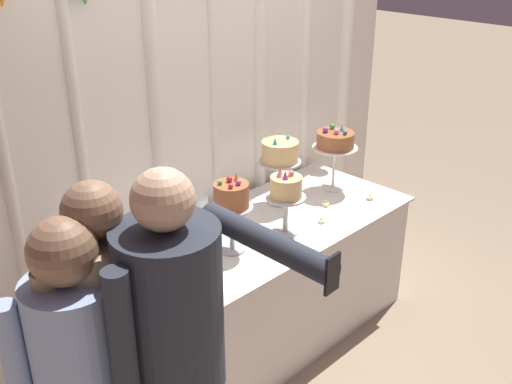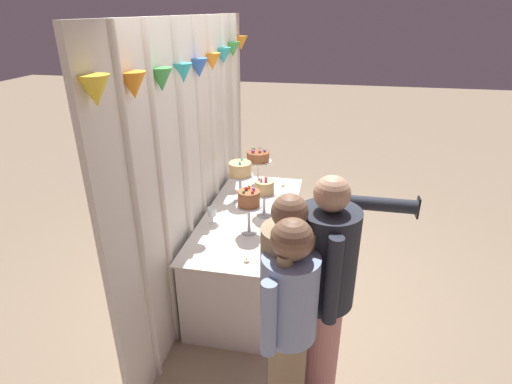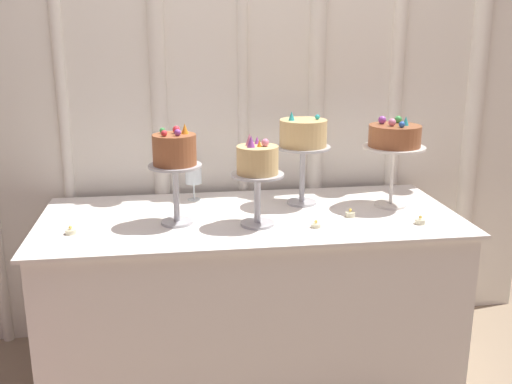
{
  "view_description": "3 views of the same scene",
  "coord_description": "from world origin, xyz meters",
  "px_view_note": "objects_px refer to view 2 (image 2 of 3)",
  "views": [
    {
      "loc": [
        -2.21,
        -2.01,
        2.41
      ],
      "look_at": [
        0.06,
        0.24,
        0.92
      ],
      "focal_mm": 42.35,
      "sensor_mm": 36.0,
      "label": 1
    },
    {
      "loc": [
        -3.24,
        -0.6,
        2.51
      ],
      "look_at": [
        -0.06,
        0.02,
        1.04
      ],
      "focal_mm": 28.19,
      "sensor_mm": 36.0,
      "label": 2
    },
    {
      "loc": [
        -0.34,
        -2.4,
        1.59
      ],
      "look_at": [
        0.03,
        0.1,
        0.88
      ],
      "focal_mm": 41.45,
      "sensor_mm": 36.0,
      "label": 3
    }
  ],
  "objects_px": {
    "tealight_near_right": "(266,194)",
    "guest_girl_blue_dress": "(325,293)",
    "cake_display_midleft": "(264,189)",
    "cake_display_leftmost": "(249,201)",
    "tealight_near_left": "(275,203)",
    "cake_display_midright": "(240,171)",
    "wine_glass": "(212,212)",
    "guest_man_dark_suit": "(286,306)",
    "tealight_far_left": "(247,260)",
    "tealight_far_right": "(283,185)",
    "cake_display_rightmost": "(258,158)",
    "guest_man_pink_jacket": "(288,327)",
    "cake_table": "(250,249)"
  },
  "relations": [
    {
      "from": "cake_display_leftmost",
      "to": "tealight_far_left",
      "type": "bearing_deg",
      "value": -170.42
    },
    {
      "from": "cake_display_midright",
      "to": "tealight_near_left",
      "type": "height_order",
      "value": "cake_display_midright"
    },
    {
      "from": "tealight_far_right",
      "to": "guest_man_dark_suit",
      "type": "bearing_deg",
      "value": -171.97
    },
    {
      "from": "cake_display_midleft",
      "to": "tealight_far_left",
      "type": "height_order",
      "value": "cake_display_midleft"
    },
    {
      "from": "tealight_near_right",
      "to": "tealight_far_right",
      "type": "height_order",
      "value": "same"
    },
    {
      "from": "tealight_near_right",
      "to": "guest_girl_blue_dress",
      "type": "relative_size",
      "value": 0.02
    },
    {
      "from": "wine_glass",
      "to": "tealight_far_left",
      "type": "bearing_deg",
      "value": -140.86
    },
    {
      "from": "cake_display_rightmost",
      "to": "tealight_near_right",
      "type": "height_order",
      "value": "cake_display_rightmost"
    },
    {
      "from": "cake_display_midleft",
      "to": "guest_girl_blue_dress",
      "type": "xyz_separation_m",
      "value": [
        -1.23,
        -0.6,
        -0.1
      ]
    },
    {
      "from": "tealight_near_left",
      "to": "wine_glass",
      "type": "bearing_deg",
      "value": 135.32
    },
    {
      "from": "wine_glass",
      "to": "guest_man_dark_suit",
      "type": "xyz_separation_m",
      "value": [
        -1.11,
        -0.8,
        0.01
      ]
    },
    {
      "from": "tealight_far_left",
      "to": "guest_girl_blue_dress",
      "type": "relative_size",
      "value": 0.03
    },
    {
      "from": "tealight_far_left",
      "to": "tealight_near_right",
      "type": "relative_size",
      "value": 1.06
    },
    {
      "from": "tealight_near_left",
      "to": "tealight_near_right",
      "type": "xyz_separation_m",
      "value": [
        0.19,
        0.12,
        0.0
      ]
    },
    {
      "from": "cake_display_midleft",
      "to": "tealight_near_right",
      "type": "height_order",
      "value": "cake_display_midleft"
    },
    {
      "from": "tealight_near_right",
      "to": "guest_man_dark_suit",
      "type": "distance_m",
      "value": 1.84
    },
    {
      "from": "cake_display_leftmost",
      "to": "tealight_near_left",
      "type": "distance_m",
      "value": 0.66
    },
    {
      "from": "cake_display_midleft",
      "to": "guest_man_dark_suit",
      "type": "distance_m",
      "value": 1.42
    },
    {
      "from": "cake_display_midright",
      "to": "tealight_near_right",
      "type": "relative_size",
      "value": 10.52
    },
    {
      "from": "cake_display_rightmost",
      "to": "tealight_near_left",
      "type": "xyz_separation_m",
      "value": [
        -0.42,
        -0.25,
        -0.31
      ]
    },
    {
      "from": "guest_man_pink_jacket",
      "to": "tealight_far_left",
      "type": "bearing_deg",
      "value": 29.23
    },
    {
      "from": "guest_man_pink_jacket",
      "to": "guest_girl_blue_dress",
      "type": "relative_size",
      "value": 0.92
    },
    {
      "from": "cake_display_leftmost",
      "to": "cake_display_rightmost",
      "type": "relative_size",
      "value": 1.01
    },
    {
      "from": "cake_display_leftmost",
      "to": "tealight_near_left",
      "type": "relative_size",
      "value": 10.11
    },
    {
      "from": "tealight_far_left",
      "to": "guest_girl_blue_dress",
      "type": "xyz_separation_m",
      "value": [
        -0.46,
        -0.59,
        0.15
      ]
    },
    {
      "from": "cake_table",
      "to": "tealight_near_left",
      "type": "relative_size",
      "value": 43.68
    },
    {
      "from": "cake_display_rightmost",
      "to": "tealight_near_right",
      "type": "distance_m",
      "value": 0.41
    },
    {
      "from": "cake_display_rightmost",
      "to": "wine_glass",
      "type": "height_order",
      "value": "cake_display_rightmost"
    },
    {
      "from": "tealight_far_left",
      "to": "guest_man_dark_suit",
      "type": "distance_m",
      "value": 0.7
    },
    {
      "from": "guest_man_pink_jacket",
      "to": "cake_display_rightmost",
      "type": "bearing_deg",
      "value": 15.36
    },
    {
      "from": "tealight_far_right",
      "to": "guest_man_dark_suit",
      "type": "height_order",
      "value": "guest_man_dark_suit"
    },
    {
      "from": "cake_display_leftmost",
      "to": "tealight_far_right",
      "type": "relative_size",
      "value": 9.47
    },
    {
      "from": "cake_display_rightmost",
      "to": "guest_girl_blue_dress",
      "type": "bearing_deg",
      "value": -157.58
    },
    {
      "from": "cake_table",
      "to": "wine_glass",
      "type": "xyz_separation_m",
      "value": [
        -0.24,
        0.28,
        0.5
      ]
    },
    {
      "from": "guest_girl_blue_dress",
      "to": "tealight_near_left",
      "type": "bearing_deg",
      "value": 19.81
    },
    {
      "from": "tealight_near_left",
      "to": "guest_man_pink_jacket",
      "type": "distance_m",
      "value": 1.77
    },
    {
      "from": "cake_table",
      "to": "tealight_far_left",
      "type": "relative_size",
      "value": 41.5
    },
    {
      "from": "cake_display_leftmost",
      "to": "cake_display_midright",
      "type": "relative_size",
      "value": 0.97
    },
    {
      "from": "cake_display_leftmost",
      "to": "tealight_far_left",
      "type": "relative_size",
      "value": 9.61
    },
    {
      "from": "guest_man_dark_suit",
      "to": "guest_girl_blue_dress",
      "type": "height_order",
      "value": "guest_girl_blue_dress"
    },
    {
      "from": "cake_display_midright",
      "to": "tealight_near_right",
      "type": "xyz_separation_m",
      "value": [
        0.17,
        -0.23,
        -0.31
      ]
    },
    {
      "from": "cake_display_leftmost",
      "to": "cake_display_midright",
      "type": "distance_m",
      "value": 0.63
    },
    {
      "from": "tealight_near_right",
      "to": "guest_man_pink_jacket",
      "type": "height_order",
      "value": "guest_man_pink_jacket"
    },
    {
      "from": "cake_display_midleft",
      "to": "guest_girl_blue_dress",
      "type": "height_order",
      "value": "guest_girl_blue_dress"
    },
    {
      "from": "guest_man_dark_suit",
      "to": "tealight_far_left",
      "type": "bearing_deg",
      "value": 32.31
    },
    {
      "from": "cake_display_midleft",
      "to": "cake_display_rightmost",
      "type": "distance_m",
      "value": 0.69
    },
    {
      "from": "guest_man_dark_suit",
      "to": "guest_man_pink_jacket",
      "type": "bearing_deg",
      "value": -166.61
    },
    {
      "from": "cake_display_midright",
      "to": "tealight_far_left",
      "type": "xyz_separation_m",
      "value": [
        -1.03,
        -0.29,
        -0.31
      ]
    },
    {
      "from": "guest_man_pink_jacket",
      "to": "guest_man_dark_suit",
      "type": "distance_m",
      "value": 0.14
    },
    {
      "from": "cake_display_rightmost",
      "to": "tealight_near_right",
      "type": "relative_size",
      "value": 10.05
    }
  ]
}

